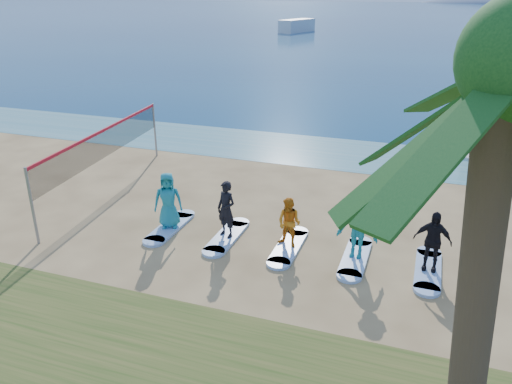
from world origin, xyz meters
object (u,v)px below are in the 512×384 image
(surfboard_0, at_px, (170,227))
(surfboard_1, at_px, (227,237))
(surfboard_2, at_px, (288,247))
(surfboard_4, at_px, (428,270))
(student_3, at_px, (358,228))
(student_4, at_px, (432,241))
(paddleboard, at_px, (467,150))
(student_0, at_px, (168,200))
(student_1, at_px, (226,209))
(boat_offshore_a, at_px, (297,32))
(surfboard_3, at_px, (355,258))
(volleyball_net, at_px, (105,144))
(student_2, at_px, (289,223))
(paddleboarder, at_px, (470,133))

(surfboard_0, height_order, surfboard_1, same)
(surfboard_2, height_order, surfboard_4, same)
(student_3, bearing_deg, surfboard_0, -176.32)
(student_3, bearing_deg, student_4, 3.68)
(paddleboard, height_order, surfboard_2, paddleboard)
(student_3, bearing_deg, student_0, -176.32)
(surfboard_0, height_order, student_1, student_1)
(student_1, height_order, surfboard_4, student_1)
(boat_offshore_a, height_order, student_3, student_3)
(paddleboard, height_order, surfboard_3, paddleboard)
(paddleboard, xyz_separation_m, student_1, (-7.55, -12.36, 0.94))
(volleyball_net, distance_m, surfboard_1, 6.54)
(student_2, bearing_deg, surfboard_4, 13.03)
(paddleboarder, relative_size, boat_offshore_a, 0.19)
(student_0, relative_size, student_1, 1.02)
(paddleboard, height_order, student_4, student_4)
(student_3, bearing_deg, student_2, -176.32)
(surfboard_1, bearing_deg, paddleboard, 58.56)
(surfboard_0, distance_m, student_4, 8.17)
(student_1, height_order, student_2, student_1)
(student_2, bearing_deg, surfboard_1, -166.97)
(boat_offshore_a, xyz_separation_m, student_1, (18.90, -78.60, 1.00))
(student_0, height_order, student_1, student_0)
(surfboard_1, height_order, student_3, student_3)
(surfboard_2, bearing_deg, boat_offshore_a, 104.91)
(boat_offshore_a, bearing_deg, student_1, -60.50)
(volleyball_net, bearing_deg, paddleboard, 37.12)
(volleyball_net, relative_size, student_2, 5.85)
(surfboard_3, relative_size, student_3, 1.20)
(student_1, relative_size, surfboard_3, 0.82)
(surfboard_1, bearing_deg, surfboard_3, 0.00)
(paddleboarder, height_order, surfboard_2, paddleboarder)
(student_1, height_order, student_3, student_3)
(student_4, bearing_deg, boat_offshore_a, 111.91)
(paddleboarder, height_order, student_3, student_3)
(volleyball_net, xyz_separation_m, student_1, (5.87, -2.20, -0.91))
(surfboard_0, bearing_deg, paddleboarder, 52.20)
(paddleboard, distance_m, surfboard_1, 14.48)
(student_4, bearing_deg, surfboard_0, -175.73)
(paddleboard, bearing_deg, paddleboarder, 0.00)
(surfboard_2, xyz_separation_m, surfboard_3, (2.03, 0.00, 0.00))
(student_1, bearing_deg, student_0, -159.94)
(paddleboard, xyz_separation_m, surfboard_1, (-7.55, -12.36, -0.01))
(boat_offshore_a, bearing_deg, student_4, -56.39)
(paddleboard, bearing_deg, student_3, -98.09)
(surfboard_0, relative_size, student_4, 1.26)
(surfboard_0, height_order, student_3, student_3)
(student_0, bearing_deg, surfboard_3, -23.59)
(paddleboard, height_order, student_0, student_0)
(surfboard_1, distance_m, surfboard_4, 6.09)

